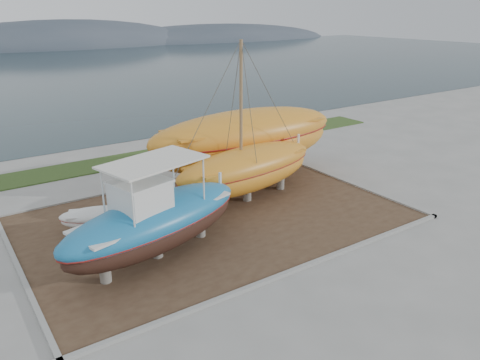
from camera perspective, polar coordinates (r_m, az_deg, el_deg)
ground at (r=20.51m, az=2.88°, el=-8.57°), size 140.00×140.00×0.00m
dirt_patch at (r=23.45m, az=-3.02°, el=-4.60°), size 18.00×12.00×0.06m
curb_frame at (r=23.43m, az=-3.02°, el=-4.50°), size 18.60×12.60×0.15m
grass_strip at (r=33.20m, az=-13.43°, el=2.44°), size 44.00×3.00×0.08m
sea at (r=85.54m, az=-27.24°, el=11.43°), size 260.00×100.00×0.04m
blue_caique at (r=19.26m, az=-10.37°, el=-3.71°), size 9.15×4.86×4.20m
white_dinghy at (r=22.71m, az=-16.45°, el=-4.66°), size 4.05×2.81×1.14m
orange_sailboat at (r=24.11m, az=0.94°, el=6.79°), size 9.30×3.83×8.41m
orange_bare_hull at (r=28.05m, az=0.70°, el=4.18°), size 12.60×3.98×4.11m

